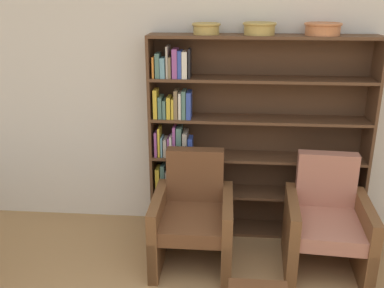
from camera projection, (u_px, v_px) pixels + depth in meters
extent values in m
cube|color=silver|center=(254.00, 83.00, 3.82)|extent=(12.00, 0.06, 2.75)
cube|color=brown|center=(153.00, 137.00, 3.87)|extent=(0.02, 0.30, 1.81)
cube|color=brown|center=(367.00, 143.00, 3.72)|extent=(0.02, 0.30, 1.81)
cube|color=brown|center=(264.00, 36.00, 3.50)|extent=(1.87, 0.30, 0.02)
cube|color=brown|center=(253.00, 228.00, 4.09)|extent=(1.87, 0.30, 0.03)
cube|color=#492F1E|center=(257.00, 135.00, 3.93)|extent=(1.87, 0.01, 1.81)
cube|color=#7F6B4C|center=(159.00, 213.00, 4.08)|extent=(0.02, 0.18, 0.25)
cube|color=black|center=(163.00, 214.00, 4.05)|extent=(0.04, 0.13, 0.26)
cube|color=orange|center=(168.00, 213.00, 4.08)|extent=(0.04, 0.20, 0.25)
cube|color=#4C756B|center=(172.00, 213.00, 4.07)|extent=(0.03, 0.19, 0.27)
cube|color=#994C99|center=(177.00, 216.00, 4.08)|extent=(0.04, 0.20, 0.19)
cube|color=gold|center=(180.00, 217.00, 4.06)|extent=(0.02, 0.16, 0.21)
cube|color=#7F6B4C|center=(183.00, 214.00, 4.07)|extent=(0.02, 0.19, 0.25)
cube|color=gold|center=(186.00, 218.00, 4.05)|extent=(0.04, 0.14, 0.19)
cube|color=orange|center=(190.00, 215.00, 4.03)|extent=(0.02, 0.14, 0.27)
cube|color=#B2A899|center=(193.00, 219.00, 4.06)|extent=(0.02, 0.16, 0.18)
cube|color=white|center=(196.00, 216.00, 4.07)|extent=(0.02, 0.19, 0.21)
cube|color=gold|center=(198.00, 219.00, 4.03)|extent=(0.02, 0.13, 0.20)
cube|color=#388C47|center=(200.00, 220.00, 4.04)|extent=(0.02, 0.13, 0.17)
cube|color=gold|center=(204.00, 216.00, 4.02)|extent=(0.03, 0.14, 0.26)
cube|color=white|center=(208.00, 219.00, 4.05)|extent=(0.03, 0.16, 0.18)
cube|color=#388C47|center=(213.00, 216.00, 4.02)|extent=(0.04, 0.14, 0.27)
cube|color=brown|center=(255.00, 192.00, 3.97)|extent=(1.87, 0.30, 0.03)
cube|color=gold|center=(158.00, 179.00, 3.94)|extent=(0.04, 0.14, 0.23)
cube|color=#4C756B|center=(163.00, 177.00, 3.94)|extent=(0.04, 0.15, 0.26)
cube|color=#B2A899|center=(168.00, 180.00, 3.95)|extent=(0.03, 0.16, 0.21)
cube|color=#334CB2|center=(171.00, 182.00, 3.94)|extent=(0.03, 0.14, 0.18)
cube|color=black|center=(175.00, 178.00, 3.94)|extent=(0.02, 0.18, 0.24)
cube|color=#7F6B4C|center=(178.00, 182.00, 3.95)|extent=(0.02, 0.17, 0.17)
cube|color=white|center=(181.00, 179.00, 3.92)|extent=(0.03, 0.15, 0.24)
cube|color=red|center=(186.00, 178.00, 3.94)|extent=(0.04, 0.19, 0.25)
cube|color=black|center=(190.00, 180.00, 3.92)|extent=(0.03, 0.15, 0.22)
cube|color=#388C47|center=(194.00, 180.00, 3.93)|extent=(0.04, 0.17, 0.22)
cube|color=red|center=(199.00, 180.00, 3.94)|extent=(0.04, 0.19, 0.21)
cube|color=#669EB2|center=(203.00, 183.00, 3.93)|extent=(0.03, 0.17, 0.16)
cube|color=brown|center=(257.00, 157.00, 3.85)|extent=(1.87, 0.30, 0.02)
cube|color=#994C99|center=(157.00, 142.00, 3.84)|extent=(0.02, 0.18, 0.23)
cube|color=gold|center=(160.00, 141.00, 3.82)|extent=(0.02, 0.16, 0.26)
cube|color=#669EB2|center=(162.00, 146.00, 3.82)|extent=(0.02, 0.13, 0.18)
cube|color=#B2A899|center=(166.00, 147.00, 3.83)|extent=(0.03, 0.14, 0.16)
cube|color=#994C99|center=(169.00, 146.00, 3.83)|extent=(0.02, 0.16, 0.17)
cube|color=white|center=(171.00, 145.00, 3.81)|extent=(0.02, 0.13, 0.19)
cube|color=#994C99|center=(175.00, 141.00, 3.81)|extent=(0.02, 0.15, 0.28)
cube|color=#4C756B|center=(179.00, 141.00, 3.81)|extent=(0.04, 0.16, 0.27)
cube|color=#B2A899|center=(185.00, 143.00, 3.83)|extent=(0.04, 0.20, 0.22)
cube|color=#334CB2|center=(190.00, 147.00, 3.81)|extent=(0.04, 0.14, 0.18)
cube|color=brown|center=(259.00, 119.00, 3.73)|extent=(1.87, 0.30, 0.02)
cube|color=gold|center=(156.00, 103.00, 3.70)|extent=(0.03, 0.14, 0.25)
cube|color=#4C756B|center=(161.00, 107.00, 3.73)|extent=(0.03, 0.17, 0.19)
cube|color=#4C756B|center=(165.00, 108.00, 3.72)|extent=(0.03, 0.15, 0.16)
cube|color=gold|center=(169.00, 107.00, 3.71)|extent=(0.03, 0.15, 0.19)
cube|color=gold|center=(173.00, 108.00, 3.71)|extent=(0.02, 0.15, 0.18)
cube|color=#7F6B4C|center=(176.00, 104.00, 3.70)|extent=(0.03, 0.16, 0.25)
cube|color=white|center=(180.00, 105.00, 3.69)|extent=(0.02, 0.14, 0.23)
cube|color=#4C756B|center=(184.00, 104.00, 3.69)|extent=(0.03, 0.16, 0.25)
cube|color=#334CB2|center=(189.00, 105.00, 3.70)|extent=(0.04, 0.17, 0.23)
cube|color=brown|center=(261.00, 79.00, 3.62)|extent=(1.87, 0.30, 0.02)
cube|color=orange|center=(154.00, 67.00, 3.61)|extent=(0.02, 0.16, 0.18)
cube|color=#4C756B|center=(158.00, 65.00, 3.59)|extent=(0.04, 0.14, 0.21)
cube|color=#669EB2|center=(163.00, 68.00, 3.59)|extent=(0.04, 0.13, 0.17)
cube|color=#B2A899|center=(168.00, 61.00, 3.60)|extent=(0.02, 0.20, 0.26)
cube|color=#7F6B4C|center=(170.00, 67.00, 3.59)|extent=(0.02, 0.15, 0.18)
cube|color=#994C99|center=(175.00, 63.00, 3.58)|extent=(0.04, 0.16, 0.24)
cube|color=#334CB2|center=(180.00, 64.00, 3.58)|extent=(0.03, 0.16, 0.23)
cube|color=white|center=(185.00, 64.00, 3.59)|extent=(0.04, 0.19, 0.22)
cube|color=black|center=(190.00, 63.00, 3.57)|extent=(0.02, 0.15, 0.24)
cylinder|color=tan|center=(206.00, 29.00, 3.52)|extent=(0.21, 0.21, 0.09)
torus|color=tan|center=(206.00, 24.00, 3.51)|extent=(0.24, 0.24, 0.02)
cylinder|color=tan|center=(259.00, 29.00, 3.48)|extent=(0.25, 0.25, 0.09)
torus|color=tan|center=(260.00, 24.00, 3.47)|extent=(0.27, 0.27, 0.02)
cylinder|color=#C67547|center=(323.00, 29.00, 3.44)|extent=(0.28, 0.28, 0.09)
torus|color=#C67547|center=(323.00, 24.00, 3.43)|extent=(0.30, 0.30, 0.02)
cube|color=brown|center=(227.00, 267.00, 3.22)|extent=(0.07, 0.07, 0.36)
cube|color=brown|center=(152.00, 264.00, 3.27)|extent=(0.07, 0.07, 0.36)
cube|color=brown|center=(227.00, 226.00, 3.80)|extent=(0.07, 0.07, 0.36)
cube|color=brown|center=(164.00, 223.00, 3.84)|extent=(0.07, 0.07, 0.36)
cube|color=brown|center=(193.00, 221.00, 3.46)|extent=(0.48, 0.64, 0.12)
cube|color=brown|center=(195.00, 176.00, 3.63)|extent=(0.48, 0.12, 0.49)
cube|color=brown|center=(227.00, 232.00, 3.47)|extent=(0.08, 0.68, 0.60)
cube|color=brown|center=(159.00, 229.00, 3.51)|extent=(0.08, 0.68, 0.60)
cube|color=brown|center=(371.00, 276.00, 3.12)|extent=(0.07, 0.07, 0.36)
cube|color=brown|center=(291.00, 269.00, 3.20)|extent=(0.07, 0.07, 0.36)
cube|color=brown|center=(354.00, 233.00, 3.69)|extent=(0.07, 0.07, 0.36)
cube|color=brown|center=(287.00, 227.00, 3.77)|extent=(0.07, 0.07, 0.36)
cube|color=#B2705B|center=(327.00, 226.00, 3.38)|extent=(0.52, 0.67, 0.12)
cube|color=#B2705B|center=(326.00, 181.00, 3.55)|extent=(0.49, 0.15, 0.49)
cube|color=brown|center=(363.00, 239.00, 3.37)|extent=(0.13, 0.68, 0.60)
cube|color=brown|center=(290.00, 234.00, 3.45)|extent=(0.13, 0.68, 0.60)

